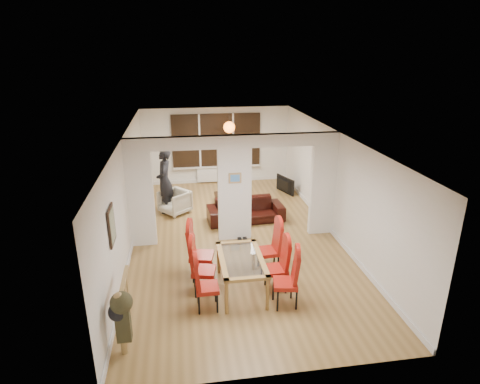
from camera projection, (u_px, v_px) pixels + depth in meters
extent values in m
cube|color=olive|center=(235.00, 238.00, 10.01)|extent=(5.00, 9.00, 0.01)
cube|color=white|center=(235.00, 189.00, 9.57)|extent=(5.00, 0.18, 2.60)
cube|color=black|center=(216.00, 140.00, 13.63)|extent=(3.00, 0.08, 1.80)
cube|color=white|center=(217.00, 174.00, 14.00)|extent=(1.40, 0.08, 0.50)
sphere|color=orange|center=(229.00, 127.00, 12.39)|extent=(0.36, 0.36, 0.36)
cube|color=gray|center=(112.00, 225.00, 6.88)|extent=(0.04, 0.52, 0.67)
cube|color=#4C8CD8|center=(235.00, 178.00, 9.37)|extent=(0.30, 0.03, 0.25)
imported|color=black|center=(246.00, 210.00, 10.92)|extent=(2.11, 0.95, 0.60)
imported|color=#B8B09C|center=(175.00, 202.00, 11.40)|extent=(1.02, 1.03, 0.67)
imported|color=black|center=(165.00, 181.00, 11.31)|extent=(0.71, 0.49, 1.88)
imported|color=black|center=(283.00, 185.00, 13.00)|extent=(0.90, 0.44, 0.53)
cylinder|color=#143F19|center=(225.00, 188.00, 12.36)|extent=(0.07, 0.07, 0.28)
imported|color=black|center=(233.00, 193.00, 12.32)|extent=(0.20, 0.20, 0.05)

